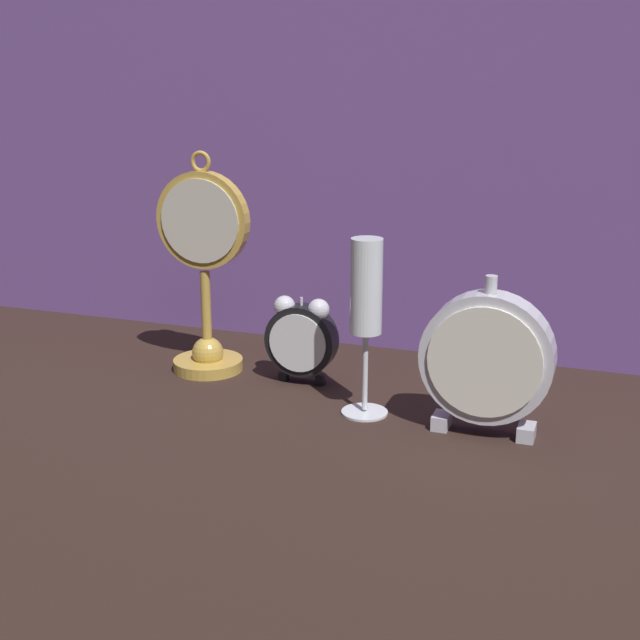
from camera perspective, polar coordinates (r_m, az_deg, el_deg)
name	(u,v)px	position (r m, az deg, el deg)	size (l,w,h in m)	color
ground_plane	(298,421)	(1.11, -1.39, -6.51)	(4.00, 4.00, 0.00)	black
fabric_backdrop_drape	(376,132)	(1.34, 3.62, 11.95)	(1.64, 0.01, 0.66)	#6B478E
pocket_watch_on_stand	(205,278)	(1.26, -7.39, 2.71)	(0.14, 0.10, 0.31)	gold
alarm_clock_twin_bell	(301,336)	(1.22, -1.20, -1.02)	(0.10, 0.03, 0.12)	black
mantel_clock_silver	(487,359)	(1.06, 10.63, -2.47)	(0.16, 0.04, 0.20)	silver
champagne_flute	(366,302)	(1.09, 2.97, 1.18)	(0.06, 0.06, 0.23)	silver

